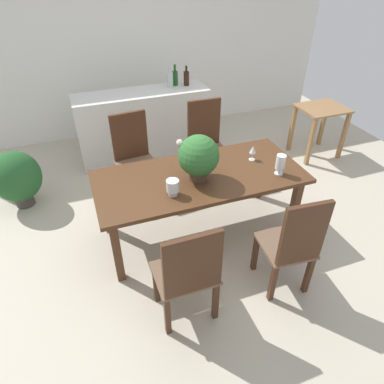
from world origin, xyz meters
name	(u,v)px	position (x,y,z in m)	size (l,w,h in m)	color
ground_plane	(192,219)	(0.00, 0.00, 0.00)	(7.04, 7.04, 0.00)	#BCB29E
back_wall	(133,47)	(0.00, 2.60, 1.30)	(6.40, 0.10, 2.60)	white
dining_table	(200,182)	(0.00, -0.23, 0.65)	(2.03, 0.91, 0.74)	#4C2D19
chair_far_right	(206,139)	(0.46, 0.74, 0.57)	(0.47, 0.44, 1.05)	#422616
chair_near_right	(293,244)	(0.45, -1.20, 0.56)	(0.45, 0.47, 1.04)	#422616
chair_near_left	(189,273)	(-0.46, -1.20, 0.55)	(0.48, 0.41, 1.00)	#422616
chair_far_left	(133,152)	(-0.47, 0.74, 0.56)	(0.49, 0.44, 1.03)	#422616
flower_centerpiece	(199,157)	(-0.04, -0.29, 0.98)	(0.38, 0.38, 0.45)	#4C3828
crystal_vase_left	(280,163)	(0.73, -0.47, 0.86)	(0.09, 0.09, 0.21)	silver
crystal_vase_center_near	(193,149)	(0.04, 0.06, 0.86)	(0.10, 0.10, 0.21)	silver
crystal_vase_right	(173,186)	(-0.34, -0.45, 0.83)	(0.11, 0.11, 0.15)	silver
wine_glass	(253,150)	(0.61, -0.14, 0.85)	(0.07, 0.07, 0.16)	silver
kitchen_counter	(144,125)	(-0.13, 1.62, 0.48)	(1.82, 0.51, 0.95)	silver
wine_bottle_green	(175,78)	(0.38, 1.73, 1.06)	(0.08, 0.08, 0.28)	#194C1E
wine_bottle_clear	(186,78)	(0.53, 1.67, 1.06)	(0.08, 0.08, 0.27)	black
wine_bottle_dark	(170,80)	(0.29, 1.66, 1.06)	(0.08, 0.08, 0.28)	#B2BFB7
side_table	(320,119)	(2.22, 0.80, 0.55)	(0.63, 0.53, 0.73)	olive
potted_plant_floor	(17,177)	(-1.79, 0.94, 0.39)	(0.54, 0.54, 0.70)	#423D38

